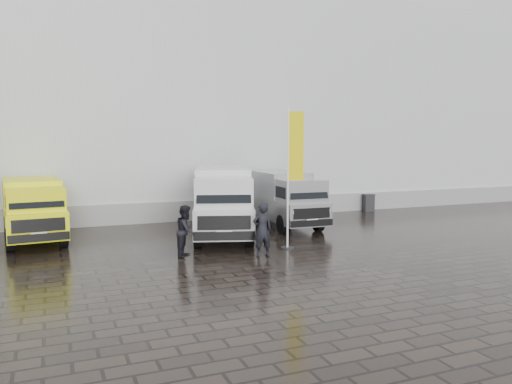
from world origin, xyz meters
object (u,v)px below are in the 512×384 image
van_silver (284,199)px  person_front (262,230)px  van_white (223,203)px  person_tent (186,231)px  wheelie_bin (368,203)px  flagpole (292,169)px  van_yellow (33,211)px

van_silver → person_front: (-3.41, -5.43, -0.33)m
van_white → person_tent: bearing=-110.8°
van_white → wheelie_bin: bearing=40.6°
wheelie_bin → person_tent: size_ratio=0.55×
person_front → person_tent: size_ratio=1.05×
van_white → person_front: size_ratio=3.53×
van_silver → flagpole: 5.17m
van_white → van_silver: van_white is taller
van_yellow → flagpole: flagpole is taller
person_tent → van_yellow: bearing=75.5°
person_tent → wheelie_bin: bearing=-30.5°
van_yellow → van_silver: van_silver is taller
van_yellow → person_front: van_yellow is taller
van_white → van_silver: size_ratio=1.13×
van_yellow → flagpole: bearing=-34.4°
wheelie_bin → person_tent: bearing=-137.4°
van_yellow → flagpole: (8.87, -4.97, 1.71)m
van_yellow → wheelie_bin: bearing=2.6°
van_silver → wheelie_bin: (6.69, 2.79, -0.77)m
flagpole → person_tent: (-3.96, 0.19, -2.05)m
person_front → wheelie_bin: bearing=-138.3°
van_yellow → van_silver: size_ratio=0.91×
van_yellow → wheelie_bin: van_yellow is taller
van_silver → wheelie_bin: 7.29m
van_silver → person_tent: van_silver is taller
van_white → person_front: (0.07, -3.97, -0.49)m
van_silver → person_front: bearing=-119.8°
van_white → person_front: bearing=-71.0°
flagpole → person_front: flagpole is taller
wheelie_bin → van_yellow: bearing=-159.4°
flagpole → van_white: bearing=118.2°
wheelie_bin → person_front: 13.03m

